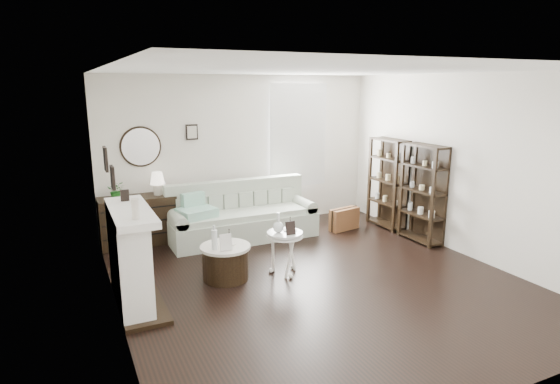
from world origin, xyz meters
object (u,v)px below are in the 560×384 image
sofa (242,219)px  drum_table (226,262)px  pedestal_table (285,236)px  dresser (138,221)px

sofa → drum_table: bearing=-117.7°
sofa → pedestal_table: sofa is taller
dresser → drum_table: (0.82, -1.93, -0.16)m
dresser → pedestal_table: size_ratio=1.99×
dresser → sofa: bearing=-13.6°
dresser → pedestal_table: bearing=-52.7°
dresser → drum_table: dresser is taller
sofa → pedestal_table: size_ratio=4.11×
sofa → pedestal_table: bearing=-90.7°
sofa → pedestal_table: 1.73m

